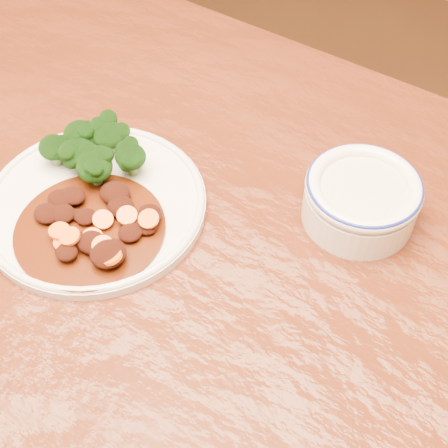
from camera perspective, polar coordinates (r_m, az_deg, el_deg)
The scene contains 5 objects.
dining_table at distance 0.74m, azimuth -8.15°, elevation -7.07°, with size 1.52×0.93×0.75m.
dinner_plate at distance 0.72m, azimuth -11.70°, elevation 1.87°, with size 0.25×0.25×0.02m.
broccoli_florets at distance 0.74m, azimuth -12.08°, elevation 6.70°, with size 0.12×0.09×0.04m.
mince_stew at distance 0.68m, azimuth -11.69°, elevation -0.04°, with size 0.16×0.16×0.03m.
dip_bowl at distance 0.70m, azimuth 12.44°, elevation 2.36°, with size 0.13×0.13×0.06m.
Camera 1 is at (0.31, -0.26, 1.29)m, focal length 50.00 mm.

